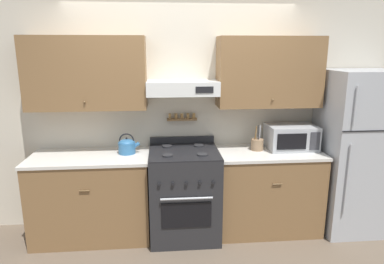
# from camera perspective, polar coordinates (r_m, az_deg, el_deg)

# --- Properties ---
(ground_plane) EXTENTS (16.00, 16.00, 0.00)m
(ground_plane) POSITION_cam_1_polar(r_m,az_deg,el_deg) (3.78, -0.97, -18.61)
(ground_plane) COLOR brown
(wall_back) EXTENTS (5.20, 0.46, 2.55)m
(wall_back) POSITION_cam_1_polar(r_m,az_deg,el_deg) (3.85, -2.08, 5.23)
(wall_back) COLOR beige
(wall_back) RESTS_ON ground_plane
(counter_left) EXTENTS (1.25, 0.66, 0.93)m
(counter_left) POSITION_cam_1_polar(r_m,az_deg,el_deg) (3.93, -16.29, -10.25)
(counter_left) COLOR brown
(counter_left) RESTS_ON ground_plane
(counter_right) EXTENTS (1.15, 0.66, 0.93)m
(counter_right) POSITION_cam_1_polar(r_m,az_deg,el_deg) (4.02, 12.38, -9.43)
(counter_right) COLOR brown
(counter_right) RESTS_ON ground_plane
(stove_range) EXTENTS (0.74, 0.74, 1.04)m
(stove_range) POSITION_cam_1_polar(r_m,az_deg,el_deg) (3.81, -1.31, -10.11)
(stove_range) COLOR #232326
(stove_range) RESTS_ON ground_plane
(refrigerator) EXTENTS (0.81, 0.72, 1.81)m
(refrigerator) POSITION_cam_1_polar(r_m,az_deg,el_deg) (4.25, 25.96, -2.99)
(refrigerator) COLOR #ADAFB5
(refrigerator) RESTS_ON ground_plane
(tea_kettle) EXTENTS (0.23, 0.18, 0.22)m
(tea_kettle) POSITION_cam_1_polar(r_m,az_deg,el_deg) (3.74, -10.77, -2.27)
(tea_kettle) COLOR teal
(tea_kettle) RESTS_ON counter_left
(microwave) EXTENTS (0.53, 0.39, 0.27)m
(microwave) POSITION_cam_1_polar(r_m,az_deg,el_deg) (3.99, 16.18, -0.81)
(microwave) COLOR #ADAFB5
(microwave) RESTS_ON counter_right
(utensil_crock) EXTENTS (0.14, 0.14, 0.28)m
(utensil_crock) POSITION_cam_1_polar(r_m,az_deg,el_deg) (3.87, 10.82, -2.01)
(utensil_crock) COLOR #8E7051
(utensil_crock) RESTS_ON counter_right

